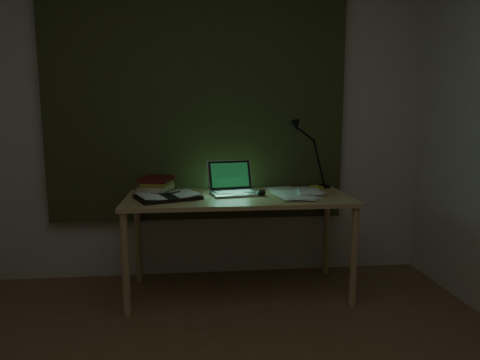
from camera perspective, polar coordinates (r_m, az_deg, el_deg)
The scene contains 11 objects.
wall_back at distance 3.26m, azimuth -5.72°, elevation 8.87°, with size 3.50×0.00×2.50m, color beige.
curtain at distance 3.22m, azimuth -5.77°, elevation 12.43°, with size 2.20×0.06×2.00m, color #30381C.
desk at distance 3.00m, azimuth -0.24°, elevation -8.64°, with size 1.52×0.66×0.69m, color tan, non-canonical shape.
laptop at distance 2.94m, azimuth -0.64°, elevation 0.23°, with size 0.32×0.36×0.23m, color #BBBBC0, non-canonical shape.
open_textbook at distance 2.85m, azimuth -9.61°, elevation -2.16°, with size 0.39×0.28×0.03m, color white, non-canonical shape.
book_stack at distance 3.04m, azimuth -11.00°, elevation -0.67°, with size 0.19×0.23×0.12m, color white, non-canonical shape.
loose_papers at distance 3.01m, azimuth 8.18°, elevation -1.65°, with size 0.34×0.36×0.02m, color silver, non-canonical shape.
mouse at distance 2.93m, azimuth 2.84°, elevation -1.71°, with size 0.06×0.10×0.04m, color black.
sticky_yellow at distance 3.27m, azimuth 10.22°, elevation -0.91°, with size 0.08×0.08×0.02m, color #BFCE2B.
sticky_pink at distance 3.16m, azimuth 9.42°, elevation -1.22°, with size 0.07×0.07×0.02m, color pink.
desk_lamp at distance 3.27m, azimuth 11.28°, elevation 3.20°, with size 0.32×0.25×0.48m, color black, non-canonical shape.
Camera 1 is at (-0.02, -1.26, 1.25)m, focal length 32.00 mm.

